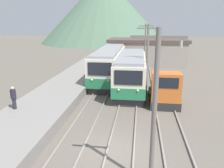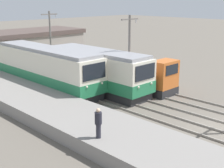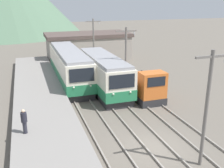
{
  "view_description": "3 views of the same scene",
  "coord_description": "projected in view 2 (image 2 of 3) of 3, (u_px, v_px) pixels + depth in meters",
  "views": [
    {
      "loc": [
        1.08,
        -10.53,
        6.82
      ],
      "look_at": [
        -1.28,
        7.53,
        1.64
      ],
      "focal_mm": 35.0,
      "sensor_mm": 36.0,
      "label": 1
    },
    {
      "loc": [
        -17.78,
        -8.27,
        7.97
      ],
      "look_at": [
        -1.21,
        8.37,
        1.5
      ],
      "focal_mm": 50.0,
      "sensor_mm": 36.0,
      "label": 2
    },
    {
      "loc": [
        -7.21,
        -13.04,
        9.02
      ],
      "look_at": [
        0.19,
        8.78,
        1.57
      ],
      "focal_mm": 42.0,
      "sensor_mm": 36.0,
      "label": 3
    }
  ],
  "objects": [
    {
      "name": "catenary_mast_mid",
      "position": [
        129.0,
        51.0,
        26.36
      ],
      "size": [
        2.0,
        0.2,
        6.65
      ],
      "color": "slate",
      "rests_on": "ground"
    },
    {
      "name": "catenary_mast_far",
      "position": [
        51.0,
        39.0,
        34.34
      ],
      "size": [
        2.0,
        0.2,
        6.65
      ],
      "color": "slate",
      "rests_on": "ground"
    },
    {
      "name": "station_building",
      "position": [
        31.0,
        47.0,
        38.52
      ],
      "size": [
        12.6,
        6.3,
        4.2
      ],
      "color": "gray",
      "rests_on": "ground"
    },
    {
      "name": "commuter_train_left",
      "position": [
        47.0,
        70.0,
        28.13
      ],
      "size": [
        2.84,
        13.13,
        3.77
      ],
      "color": "#28282B",
      "rests_on": "ground"
    },
    {
      "name": "track_left",
      "position": [
        197.0,
        139.0,
        18.08
      ],
      "size": [
        1.54,
        60.0,
        0.14
      ],
      "color": "gray",
      "rests_on": "ground"
    },
    {
      "name": "track_center",
      "position": [
        220.0,
        126.0,
        19.99
      ],
      "size": [
        1.54,
        60.0,
        0.14
      ],
      "color": "gray",
      "rests_on": "ground"
    },
    {
      "name": "person_on_platform",
      "position": [
        98.0,
        122.0,
        16.19
      ],
      "size": [
        0.38,
        0.38,
        1.65
      ],
      "color": "#282833",
      "rests_on": "platform_left"
    },
    {
      "name": "ground_plane",
      "position": [
        218.0,
        128.0,
        19.87
      ],
      "size": [
        200.0,
        200.0,
        0.0
      ],
      "primitive_type": "plane",
      "color": "#665E54"
    },
    {
      "name": "shunting_locomotive",
      "position": [
        152.0,
        79.0,
        27.1
      ],
      "size": [
        2.4,
        4.59,
        3.0
      ],
      "color": "#28282B",
      "rests_on": "ground"
    },
    {
      "name": "platform_left",
      "position": [
        159.0,
        155.0,
        15.5
      ],
      "size": [
        4.5,
        54.0,
        0.87
      ],
      "primitive_type": "cube",
      "color": "gray",
      "rests_on": "ground"
    },
    {
      "name": "commuter_train_center",
      "position": [
        98.0,
        72.0,
        27.43
      ],
      "size": [
        2.84,
        10.75,
        3.66
      ],
      "color": "#28282B",
      "rests_on": "ground"
    }
  ]
}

